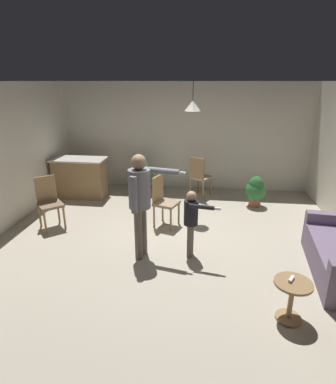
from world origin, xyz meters
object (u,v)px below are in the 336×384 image
object	(u,v)px
dining_chair_by_counter	(163,199)
spare_remote_on_table	(291,279)
person_adult	(140,196)
dining_chair_centre_back	(49,200)
kitchen_counter	(80,177)
side_table_by_couch	(291,296)
person_child	(192,217)
dining_chair_near_wall	(199,175)
potted_plant_by_wall	(142,175)
potted_plant_corner	(256,190)

from	to	relation	value
dining_chair_by_counter	spare_remote_on_table	world-z (taller)	dining_chair_by_counter
person_adult	dining_chair_centre_back	size ratio (longest dim) A/B	1.69
kitchen_counter	side_table_by_couch	size ratio (longest dim) A/B	2.42
person_child	spare_remote_on_table	distance (m)	1.78
side_table_by_couch	dining_chair_centre_back	xyz separation A→B (m)	(-4.02, 2.07, 0.22)
side_table_by_couch	dining_chair_by_counter	xyz separation A→B (m)	(-1.86, 2.41, 0.22)
person_child	spare_remote_on_table	xyz separation A→B (m)	(1.23, -1.28, -0.16)
dining_chair_centre_back	spare_remote_on_table	world-z (taller)	dining_chair_centre_back
kitchen_counter	dining_chair_centre_back	size ratio (longest dim) A/B	1.26
kitchen_counter	dining_chair_centre_back	distance (m)	1.75
dining_chair_near_wall	dining_chair_centre_back	xyz separation A→B (m)	(-2.80, -2.06, 0.00)
dining_chair_centre_back	potted_plant_by_wall	world-z (taller)	dining_chair_centre_back
side_table_by_couch	potted_plant_by_wall	distance (m)	4.96
side_table_by_couch	potted_plant_corner	bearing A→B (deg)	88.91
dining_chair_by_counter	potted_plant_by_wall	distance (m)	1.95
kitchen_counter	potted_plant_by_wall	world-z (taller)	kitchen_counter
dining_chair_by_counter	dining_chair_near_wall	size ratio (longest dim) A/B	1.00
dining_chair_by_counter	potted_plant_corner	world-z (taller)	dining_chair_by_counter
dining_chair_near_wall	person_child	bearing A→B (deg)	-60.87
dining_chair_near_wall	spare_remote_on_table	world-z (taller)	dining_chair_near_wall
dining_chair_centre_back	side_table_by_couch	bearing A→B (deg)	110.14
kitchen_counter	dining_chair_by_counter	world-z (taller)	dining_chair_by_counter
potted_plant_corner	spare_remote_on_table	xyz separation A→B (m)	(-0.09, -3.64, 0.15)
spare_remote_on_table	potted_plant_corner	bearing A→B (deg)	88.60
person_child	person_adult	bearing A→B (deg)	-73.13
kitchen_counter	spare_remote_on_table	size ratio (longest dim) A/B	9.69
kitchen_counter	side_table_by_couch	world-z (taller)	kitchen_counter
kitchen_counter	dining_chair_centre_back	bearing A→B (deg)	-87.44
person_adult	person_child	bearing A→B (deg)	109.22
dining_chair_by_counter	side_table_by_couch	bearing A→B (deg)	56.94
kitchen_counter	dining_chair_near_wall	world-z (taller)	dining_chair_near_wall
potted_plant_corner	spare_remote_on_table	size ratio (longest dim) A/B	5.39
side_table_by_couch	dining_chair_centre_back	bearing A→B (deg)	152.74
dining_chair_by_counter	dining_chair_centre_back	xyz separation A→B (m)	(-2.16, -0.34, 0.00)
spare_remote_on_table	dining_chair_near_wall	bearing A→B (deg)	106.24
person_child	dining_chair_by_counter	xyz separation A→B (m)	(-0.61, 1.10, -0.15)
side_table_by_couch	person_child	xyz separation A→B (m)	(-1.25, 1.31, 0.37)
dining_chair_centre_back	person_child	bearing A→B (deg)	122.00
dining_chair_near_wall	spare_remote_on_table	bearing A→B (deg)	-43.91
kitchen_counter	spare_remote_on_table	distance (m)	5.56
potted_plant_by_wall	potted_plant_corner	bearing A→B (deg)	-10.67
person_child	dining_chair_near_wall	distance (m)	2.83
potted_plant_by_wall	dining_chair_centre_back	bearing A→B (deg)	-122.91
potted_plant_by_wall	side_table_by_couch	bearing A→B (deg)	-57.68
person_child	potted_plant_by_wall	bearing A→B (deg)	-144.47
dining_chair_by_counter	dining_chair_near_wall	world-z (taller)	same
person_adult	spare_remote_on_table	world-z (taller)	person_adult
dining_chair_centre_back	kitchen_counter	bearing A→B (deg)	-130.03
kitchen_counter	potted_plant_corner	world-z (taller)	kitchen_counter
potted_plant_corner	potted_plant_by_wall	size ratio (longest dim) A/B	0.81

